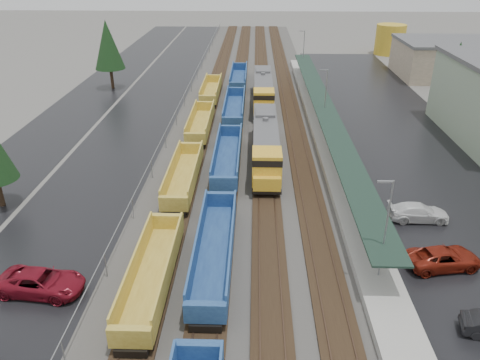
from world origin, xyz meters
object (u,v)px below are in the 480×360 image
object	(u,v)px
well_string_blue	(222,195)
parked_car_east_c	(418,212)
well_string_yellow	(171,216)
storage_tank	(390,39)
parked_car_east_b	(444,258)
locomotive_trail	(263,91)
parked_car_west_c	(41,282)
locomotive_lead	(266,144)

from	to	relation	value
well_string_blue	parked_car_east_c	world-z (taller)	well_string_blue
well_string_yellow	parked_car_east_c	world-z (taller)	well_string_yellow
storage_tank	parked_car_east_b	world-z (taller)	storage_tank
locomotive_trail	parked_car_west_c	world-z (taller)	locomotive_trail
storage_tank	locomotive_trail	bearing A→B (deg)	-125.99
storage_tank	parked_car_east_b	bearing A→B (deg)	-101.31
storage_tank	parked_car_east_b	xyz separation A→B (m)	(-15.62, -78.12, -2.42)
locomotive_lead	parked_car_east_c	size ratio (longest dim) A/B	3.60
parked_car_east_c	locomotive_lead	bearing A→B (deg)	48.18
locomotive_trail	well_string_yellow	bearing A→B (deg)	-103.05
well_string_yellow	parked_car_west_c	size ratio (longest dim) A/B	15.36
parked_car_east_b	locomotive_lead	bearing A→B (deg)	25.12
locomotive_lead	well_string_blue	world-z (taller)	locomotive_lead
well_string_blue	parked_car_east_b	bearing A→B (deg)	-26.76
well_string_yellow	parked_car_east_b	xyz separation A→B (m)	(20.68, -4.64, -0.38)
well_string_yellow	storage_tank	bearing A→B (deg)	63.71
locomotive_lead	storage_tank	world-z (taller)	storage_tank
well_string_blue	parked_car_east_b	xyz separation A→B (m)	(16.68, -8.41, -0.42)
well_string_blue	well_string_yellow	bearing A→B (deg)	-136.67
well_string_yellow	well_string_blue	distance (m)	5.50
parked_car_east_c	storage_tank	bearing A→B (deg)	-12.14
locomotive_lead	well_string_yellow	world-z (taller)	locomotive_lead
locomotive_trail	storage_tank	distance (m)	48.16
locomotive_trail	parked_car_east_b	size ratio (longest dim) A/B	3.41
locomotive_lead	parked_car_east_c	world-z (taller)	locomotive_lead
locomotive_lead	locomotive_trail	size ratio (longest dim) A/B	1.00
locomotive_trail	parked_car_west_c	size ratio (longest dim) A/B	3.17
locomotive_lead	locomotive_trail	distance (m)	21.00
locomotive_lead	well_string_blue	size ratio (longest dim) A/B	0.18
parked_car_west_c	parked_car_east_b	distance (m)	28.37
storage_tank	parked_car_east_c	distance (m)	73.18
parked_car_west_c	parked_car_east_c	xyz separation A→B (m)	(28.33, 10.34, -0.07)
locomotive_trail	well_string_yellow	distance (m)	35.45
locomotive_lead	well_string_yellow	size ratio (longest dim) A/B	0.21
parked_car_east_b	well_string_yellow	bearing A→B (deg)	67.55
storage_tank	well_string_blue	bearing A→B (deg)	-114.86
parked_car_west_c	well_string_yellow	bearing A→B (deg)	-35.83
locomotive_lead	well_string_yellow	distance (m)	15.75
locomotive_trail	parked_car_east_c	distance (m)	35.03
well_string_blue	parked_car_east_b	world-z (taller)	well_string_blue
well_string_yellow	storage_tank	size ratio (longest dim) A/B	14.07
locomotive_lead	parked_car_west_c	size ratio (longest dim) A/B	3.17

